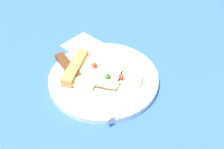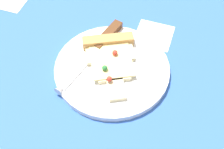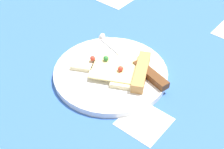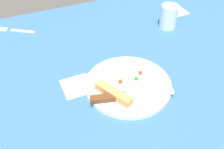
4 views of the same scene
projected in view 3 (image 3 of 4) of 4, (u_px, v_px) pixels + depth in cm
name	position (u px, v px, depth cm)	size (l,w,h in cm)	color
ground_plane	(109.00, 47.00, 86.12)	(136.88, 136.88, 3.00)	#3360B7
plate	(111.00, 73.00, 75.12)	(26.06, 26.06, 1.45)	silver
pizza_slice	(122.00, 70.00, 73.69)	(14.99, 19.05, 2.52)	beige
knife	(137.00, 65.00, 75.33)	(8.10, 23.75, 2.45)	silver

